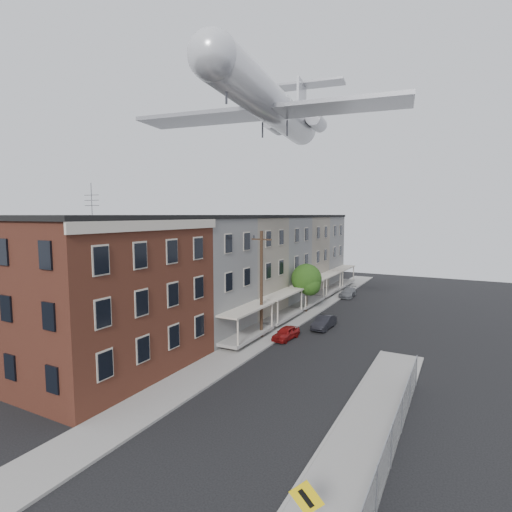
{
  "coord_description": "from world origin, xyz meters",
  "views": [
    {
      "loc": [
        9.3,
        -11.11,
        10.32
      ],
      "look_at": [
        -0.79,
        7.96,
        8.08
      ],
      "focal_mm": 28.0,
      "sensor_mm": 36.0,
      "label": 1
    }
  ],
  "objects": [
    {
      "name": "curb_left",
      "position": [
        -4.05,
        24.0,
        0.07
      ],
      "size": [
        0.15,
        62.0,
        0.14
      ],
      "primitive_type": "cube",
      "color": "gray",
      "rests_on": "ground"
    },
    {
      "name": "corner_building",
      "position": [
        -12.0,
        7.0,
        5.16
      ],
      "size": [
        10.31,
        12.3,
        12.15
      ],
      "color": "#321510",
      "rests_on": "ground"
    },
    {
      "name": "airplane",
      "position": [
        -5.68,
        20.38,
        19.43
      ],
      "size": [
        22.47,
        25.66,
        7.38
      ],
      "color": "silver",
      "rests_on": "ground"
    },
    {
      "name": "street_tree",
      "position": [
        -5.27,
        27.92,
        3.45
      ],
      "size": [
        3.22,
        3.2,
        5.2
      ],
      "color": "black",
      "rests_on": "ground"
    },
    {
      "name": "row_house_b",
      "position": [
        -11.96,
        23.5,
        5.13
      ],
      "size": [
        11.98,
        7.0,
        10.3
      ],
      "color": "gray",
      "rests_on": "ground"
    },
    {
      "name": "ground",
      "position": [
        0.0,
        0.0,
        0.0
      ],
      "size": [
        120.0,
        120.0,
        0.0
      ],
      "primitive_type": "plane",
      "color": "black",
      "rests_on": "ground"
    },
    {
      "name": "row_house_a",
      "position": [
        -11.96,
        16.5,
        5.13
      ],
      "size": [
        11.98,
        7.0,
        10.3
      ],
      "color": "slate",
      "rests_on": "ground"
    },
    {
      "name": "sidewalk_left",
      "position": [
        -5.5,
        24.0,
        0.06
      ],
      "size": [
        3.0,
        62.0,
        0.12
      ],
      "primitive_type": "cube",
      "color": "gray",
      "rests_on": "ground"
    },
    {
      "name": "sidewalk_right",
      "position": [
        5.5,
        6.0,
        0.06
      ],
      "size": [
        3.0,
        26.0,
        0.12
      ],
      "primitive_type": "cube",
      "color": "gray",
      "rests_on": "ground"
    },
    {
      "name": "curb_right",
      "position": [
        4.05,
        6.0,
        0.07
      ],
      "size": [
        0.15,
        26.0,
        0.14
      ],
      "primitive_type": "cube",
      "color": "gray",
      "rests_on": "ground"
    },
    {
      "name": "row_house_c",
      "position": [
        -11.96,
        30.5,
        5.13
      ],
      "size": [
        11.98,
        7.0,
        10.3
      ],
      "color": "slate",
      "rests_on": "ground"
    },
    {
      "name": "warning_sign",
      "position": [
        5.6,
        -1.03,
        1.88
      ],
      "size": [
        1.1,
        0.11,
        2.8
      ],
      "color": "#515156",
      "rests_on": "ground"
    },
    {
      "name": "utility_pole",
      "position": [
        -5.6,
        18.0,
        4.67
      ],
      "size": [
        1.8,
        0.26,
        9.0
      ],
      "color": "black",
      "rests_on": "ground"
    },
    {
      "name": "car_mid",
      "position": [
        -1.8,
        23.06,
        0.59
      ],
      "size": [
        1.37,
        3.64,
        1.19
      ],
      "primitive_type": "imported",
      "rotation": [
        0.0,
        0.0,
        -0.03
      ],
      "color": "black",
      "rests_on": "ground"
    },
    {
      "name": "car_near",
      "position": [
        -3.6,
        18.56,
        0.54
      ],
      "size": [
        1.57,
        3.25,
        1.07
      ],
      "primitive_type": "imported",
      "rotation": [
        0.0,
        0.0,
        -0.1
      ],
      "color": "maroon",
      "rests_on": "ground"
    },
    {
      "name": "row_house_e",
      "position": [
        -11.96,
        44.5,
        5.13
      ],
      "size": [
        11.98,
        7.0,
        10.3
      ],
      "color": "slate",
      "rests_on": "ground"
    },
    {
      "name": "row_house_d",
      "position": [
        -11.96,
        37.5,
        5.13
      ],
      "size": [
        11.98,
        7.0,
        10.3
      ],
      "color": "gray",
      "rests_on": "ground"
    },
    {
      "name": "chainlink_fence",
      "position": [
        7.0,
        5.0,
        1.0
      ],
      "size": [
        0.06,
        18.06,
        1.9
      ],
      "color": "gray",
      "rests_on": "ground"
    },
    {
      "name": "car_far",
      "position": [
        -3.6,
        37.95,
        0.58
      ],
      "size": [
        1.81,
        4.08,
        1.16
      ],
      "primitive_type": "imported",
      "rotation": [
        0.0,
        0.0,
        0.05
      ],
      "color": "slate",
      "rests_on": "ground"
    }
  ]
}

